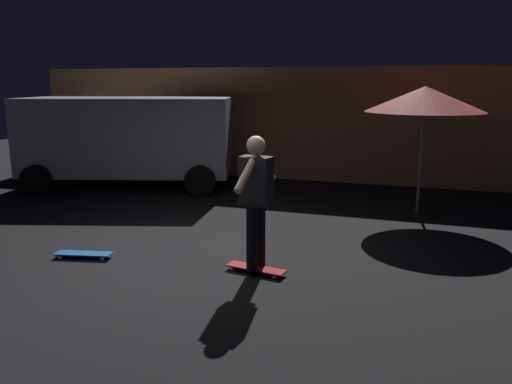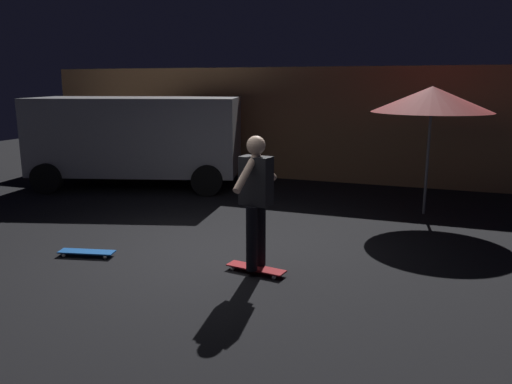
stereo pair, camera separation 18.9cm
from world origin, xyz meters
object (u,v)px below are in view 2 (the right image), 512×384
skateboard_spare (87,252)px  patio_umbrella (432,99)px  parked_van (137,136)px  skateboard_ridden (256,269)px  skater (256,193)px

skateboard_spare → patio_umbrella: bearing=43.1°
parked_van → skateboard_ridden: size_ratio=6.18×
skateboard_ridden → skater: bearing=0.0°
skateboard_spare → skater: (2.43, 0.22, 0.98)m
skateboard_ridden → skateboard_spare: (-2.43, -0.22, 0.00)m
skateboard_ridden → patio_umbrella: bearing=63.7°
patio_umbrella → skateboard_spare: size_ratio=2.86×
skateboard_ridden → skateboard_spare: bearing=-174.7°
skateboard_spare → skater: skater is taller
patio_umbrella → skateboard_ridden: bearing=-116.3°
parked_van → patio_umbrella: (6.36, -0.42, 0.91)m
patio_umbrella → skateboard_ridden: (-1.89, -3.82, -2.02)m
parked_van → skateboard_spare: bearing=-65.4°
patio_umbrella → skateboard_ridden: patio_umbrella is taller
patio_umbrella → skateboard_spare: 6.25m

